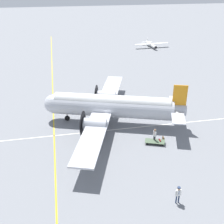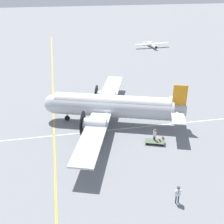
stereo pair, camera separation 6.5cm
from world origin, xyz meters
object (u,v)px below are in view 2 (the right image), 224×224
object	(u,v)px
passenger_boarding	(155,134)
light_aircraft_distant	(152,45)
baggage_cart	(155,142)
airliner_main	(109,106)
suitcase_near_door	(163,139)
crew_foreground	(178,193)
suitcase_upright_spare	(160,141)

from	to	relation	value
passenger_boarding	light_aircraft_distant	world-z (taller)	light_aircraft_distant
baggage_cart	light_aircraft_distant	bearing A→B (deg)	-86.85
airliner_main	suitcase_near_door	bearing A→B (deg)	154.21
airliner_main	passenger_boarding	xyz separation A→B (m)	(-5.64, -4.36, -1.45)
crew_foreground	suitcase_near_door	size ratio (longest dim) A/B	3.19
passenger_boarding	baggage_cart	xyz separation A→B (m)	(-0.30, 0.00, -0.81)
airliner_main	baggage_cart	world-z (taller)	airliner_main
baggage_cart	suitcase_upright_spare	bearing A→B (deg)	-159.76
suitcase_upright_spare	baggage_cart	xyz separation A→B (m)	(0.01, 0.57, 0.05)
suitcase_upright_spare	light_aircraft_distant	size ratio (longest dim) A/B	0.06
passenger_boarding	suitcase_upright_spare	size ratio (longest dim) A/B	3.44
airliner_main	crew_foreground	distance (m)	15.69
passenger_boarding	light_aircraft_distant	xyz separation A→B (m)	(44.99, -14.73, -0.30)
suitcase_near_door	light_aircraft_distant	bearing A→B (deg)	-16.83
airliner_main	baggage_cart	distance (m)	7.71
crew_foreground	airliner_main	bearing A→B (deg)	-84.03
passenger_boarding	airliner_main	bearing A→B (deg)	28.29
light_aircraft_distant	crew_foreground	bearing A→B (deg)	-19.42
light_aircraft_distant	baggage_cart	bearing A→B (deg)	-21.14
passenger_boarding	light_aircraft_distant	bearing A→B (deg)	-27.55
suitcase_near_door	baggage_cart	size ratio (longest dim) A/B	0.21
suitcase_upright_spare	baggage_cart	bearing A→B (deg)	89.07
suitcase_near_door	light_aircraft_distant	xyz separation A→B (m)	(44.86, -13.57, 0.54)
passenger_boarding	baggage_cart	bearing A→B (deg)	169.77
suitcase_upright_spare	light_aircraft_distant	xyz separation A→B (m)	(45.30, -14.16, 0.55)
airliner_main	crew_foreground	xyz separation A→B (m)	(-15.31, -3.11, -1.46)
baggage_cart	suitcase_near_door	bearing A→B (deg)	-138.56
suitcase_near_door	suitcase_upright_spare	size ratio (longest dim) A/B	1.04
passenger_boarding	suitcase_near_door	bearing A→B (deg)	-93.12
airliner_main	suitcase_near_door	distance (m)	8.13
crew_foreground	suitcase_upright_spare	distance (m)	9.57
suitcase_upright_spare	light_aircraft_distant	world-z (taller)	light_aircraft_distant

